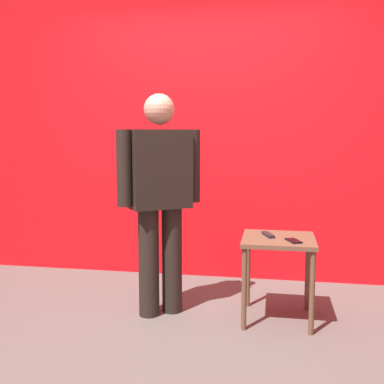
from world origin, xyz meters
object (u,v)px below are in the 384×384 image
object	(u,v)px
side_table	(278,251)
cell_phone	(294,241)
tv_remote	(268,235)
standing_person	(160,193)

from	to	relation	value
side_table	cell_phone	xyz separation A→B (m)	(0.10, -0.10, 0.10)
tv_remote	standing_person	bearing A→B (deg)	164.61
cell_phone	tv_remote	distance (m)	0.22
cell_phone	tv_remote	world-z (taller)	tv_remote
standing_person	cell_phone	world-z (taller)	standing_person
side_table	cell_phone	distance (m)	0.18
standing_person	side_table	distance (m)	0.95
side_table	tv_remote	size ratio (longest dim) A/B	3.58
standing_person	cell_phone	xyz separation A→B (m)	(0.96, -0.07, -0.30)
standing_person	tv_remote	world-z (taller)	standing_person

